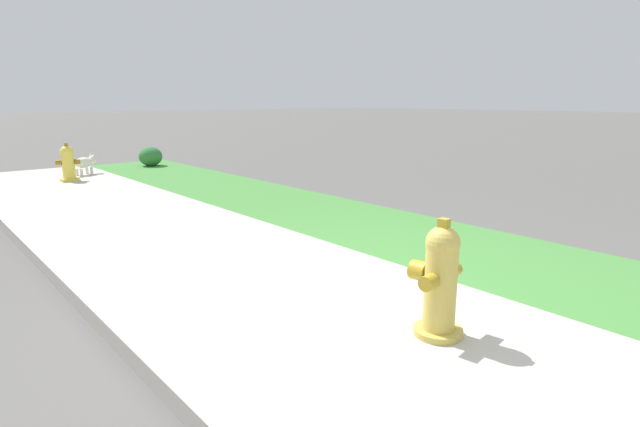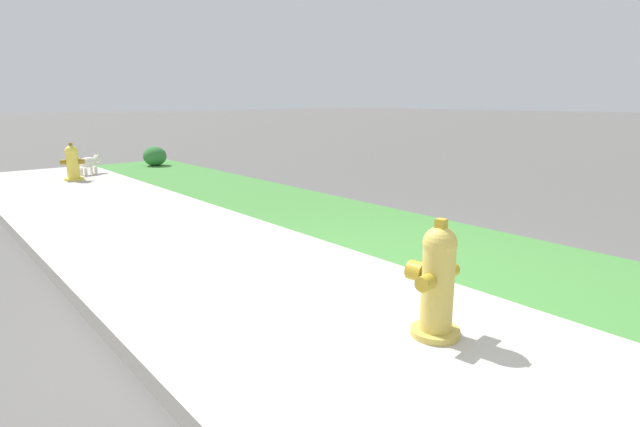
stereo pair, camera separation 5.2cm
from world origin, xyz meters
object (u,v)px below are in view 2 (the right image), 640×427
Objects in this scene: fire_hydrant_near_corner at (437,282)px; small_white_dog at (90,162)px; fire_hydrant_far_end at (73,163)px; shrub_bush_mid_verge at (155,156)px.

fire_hydrant_near_corner reaches higher than small_white_dog.
small_white_dog is at bearing 80.03° from fire_hydrant_near_corner.
fire_hydrant_near_corner is 7.73m from fire_hydrant_far_end.
fire_hydrant_far_end is (-7.73, -0.03, -0.04)m from fire_hydrant_near_corner.
shrub_bush_mid_verge is (-8.76, 1.86, -0.14)m from fire_hydrant_near_corner.
small_white_dog is (-0.57, 0.44, -0.08)m from fire_hydrant_far_end.
fire_hydrant_far_end is at bearing 83.06° from fire_hydrant_near_corner.
small_white_dog is at bearing -72.48° from shrub_bush_mid_verge.
fire_hydrant_far_end is 0.73m from small_white_dog.
small_white_dog is at bearing 71.60° from fire_hydrant_far_end.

